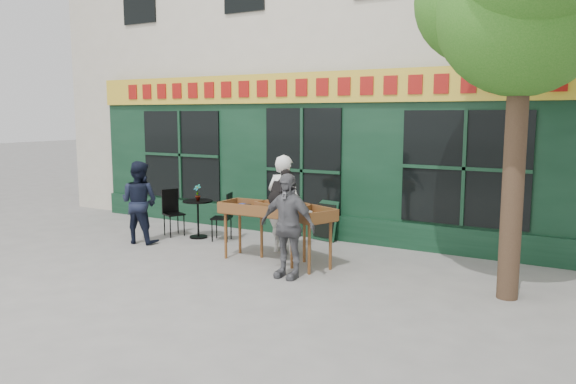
% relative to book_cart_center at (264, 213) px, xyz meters
% --- Properties ---
extents(ground, '(80.00, 80.00, 0.00)m').
position_rel_book_cart_center_xyz_m(ground, '(-0.37, -0.31, -0.82)').
color(ground, slate).
rests_on(ground, ground).
extents(building, '(14.00, 7.26, 10.00)m').
position_rel_book_cart_center_xyz_m(building, '(-0.37, 5.67, 4.15)').
color(building, beige).
rests_on(building, ground).
extents(book_cart_center, '(1.52, 0.66, 0.99)m').
position_rel_book_cart_center_xyz_m(book_cart_center, '(0.00, 0.00, 0.00)').
color(book_cart_center, brown).
rests_on(book_cart_center, ground).
extents(dog, '(0.36, 0.61, 0.60)m').
position_rel_book_cart_center_xyz_m(dog, '(0.35, -0.05, 0.47)').
color(dog, black).
rests_on(dog, book_cart_center).
extents(woman, '(0.66, 0.44, 1.77)m').
position_rel_book_cart_center_xyz_m(woman, '(0.00, 0.65, 0.06)').
color(woman, white).
rests_on(woman, ground).
extents(book_cart_right, '(1.62, 1.14, 0.99)m').
position_rel_book_cart_center_xyz_m(book_cart_right, '(0.54, 0.08, 0.00)').
color(book_cart_right, brown).
rests_on(book_cart_right, ground).
extents(man_right, '(0.96, 0.43, 1.61)m').
position_rel_book_cart_center_xyz_m(man_right, '(0.84, -0.67, -0.02)').
color(man_right, '#535358').
rests_on(man_right, ground).
extents(bistro_table, '(0.60, 0.60, 0.76)m').
position_rel_book_cart_center_xyz_m(bistro_table, '(-2.11, 0.80, -0.28)').
color(bistro_table, black).
rests_on(bistro_table, ground).
extents(bistro_chair_left, '(0.48, 0.48, 0.95)m').
position_rel_book_cart_center_xyz_m(bistro_chair_left, '(-2.74, 0.73, -0.26)').
color(bistro_chair_left, black).
rests_on(bistro_chair_left, ground).
extents(bistro_chair_right, '(0.47, 0.47, 0.95)m').
position_rel_book_cart_center_xyz_m(bistro_chair_right, '(-1.47, 0.88, -0.26)').
color(bistro_chair_right, black).
rests_on(bistro_chair_right, ground).
extents(potted_plant, '(0.19, 0.14, 0.33)m').
position_rel_book_cart_center_xyz_m(potted_plant, '(-2.11, 0.80, 0.11)').
color(potted_plant, gray).
rests_on(potted_plant, bistro_table).
extents(man_left, '(0.87, 0.74, 1.59)m').
position_rel_book_cart_center_xyz_m(man_left, '(-2.81, -0.10, -0.03)').
color(man_left, black).
rests_on(man_left, ground).
extents(chalkboard, '(0.58, 0.29, 0.79)m').
position_rel_book_cart_center_xyz_m(chalkboard, '(0.20, 1.88, -0.42)').
color(chalkboard, black).
rests_on(chalkboard, ground).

